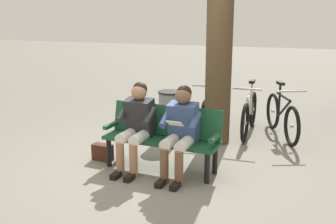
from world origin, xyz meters
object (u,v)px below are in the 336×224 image
(bench, at_px, (163,133))
(litter_bin, at_px, (170,115))
(person_reading, at_px, (181,128))
(bicycle_red, at_px, (209,110))
(handbag, at_px, (103,152))
(person_companion, at_px, (137,122))
(bicycle_purple, at_px, (282,116))
(tree_trunk, at_px, (220,13))
(bicycle_black, at_px, (249,114))

(bench, height_order, litter_bin, bench)
(person_reading, bearing_deg, bicycle_red, -81.51)
(handbag, relative_size, bicycle_red, 0.18)
(bench, bearing_deg, bicycle_red, -89.57)
(person_reading, height_order, person_companion, same)
(bicycle_purple, bearing_deg, bench, -57.19)
(person_companion, bearing_deg, person_reading, 179.95)
(bench, xyz_separation_m, bicycle_red, (-0.14, -2.09, -0.15))
(person_companion, relative_size, bicycle_purple, 0.76)
(person_companion, relative_size, bicycle_red, 0.72)
(handbag, height_order, bicycle_purple, bicycle_purple)
(litter_bin, relative_size, bicycle_red, 0.49)
(handbag, xyz_separation_m, bicycle_red, (-1.08, -2.10, 0.24))
(bicycle_red, bearing_deg, litter_bin, -37.06)
(handbag, relative_size, tree_trunk, 0.07)
(person_reading, distance_m, bicycle_black, 2.32)
(bench, relative_size, bicycle_purple, 1.03)
(bench, distance_m, person_reading, 0.39)
(bicycle_purple, distance_m, bicycle_black, 0.56)
(person_reading, relative_size, person_companion, 1.00)
(bench, distance_m, bicycle_purple, 2.50)
(bicycle_red, bearing_deg, bench, -8.41)
(bicycle_red, bearing_deg, person_companion, -16.47)
(tree_trunk, height_order, bicycle_black, tree_trunk)
(person_companion, distance_m, litter_bin, 1.48)
(bench, distance_m, bicycle_black, 2.22)
(person_companion, bearing_deg, litter_bin, -84.97)
(person_companion, height_order, bicycle_black, person_companion)
(bench, xyz_separation_m, bicycle_black, (-0.88, -2.03, -0.15))
(person_companion, xyz_separation_m, bicycle_red, (-0.47, -2.23, -0.30))
(bicycle_purple, bearing_deg, person_companion, -61.07)
(person_reading, relative_size, bicycle_purple, 0.76)
(bench, height_order, person_companion, person_companion)
(bicycle_purple, bearing_deg, tree_trunk, -78.42)
(handbag, relative_size, bicycle_black, 0.18)
(person_reading, relative_size, bicycle_black, 0.71)
(bench, xyz_separation_m, bicycle_purple, (-1.44, -2.05, -0.15))
(bicycle_black, bearing_deg, bench, -23.90)
(bench, relative_size, person_reading, 1.36)
(person_reading, height_order, bicycle_red, person_reading)
(bicycle_purple, relative_size, bicycle_black, 0.94)
(bicycle_black, bearing_deg, litter_bin, -60.34)
(tree_trunk, height_order, litter_bin, tree_trunk)
(bicycle_black, bearing_deg, person_companion, -29.61)
(litter_bin, bearing_deg, person_companion, 90.66)
(person_companion, relative_size, bicycle_black, 0.71)
(bicycle_purple, height_order, bicycle_black, same)
(person_reading, xyz_separation_m, bicycle_black, (-0.57, -2.22, -0.31))
(bench, xyz_separation_m, person_companion, (0.33, 0.14, 0.16))
(bicycle_purple, bearing_deg, bicycle_black, -110.86)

